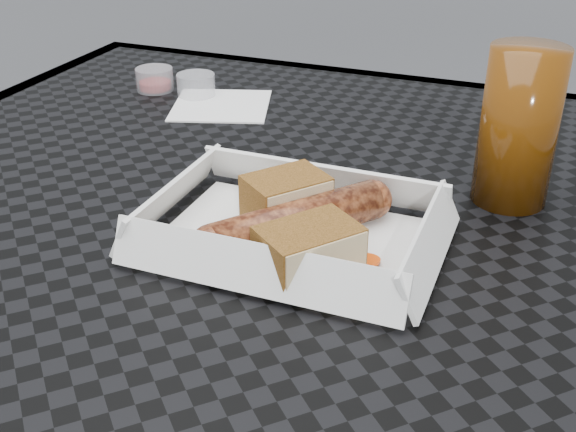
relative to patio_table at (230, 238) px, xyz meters
The scene contains 10 objects.
patio_table is the anchor object (origin of this frame).
food_tray 0.17m from the patio_table, 42.43° to the right, with size 0.22×0.15×0.00m, color white.
bratwurst 0.18m from the patio_table, 41.93° to the right, with size 0.13×0.16×0.04m.
bread_near 0.16m from the patio_table, 38.38° to the right, with size 0.07×0.05×0.04m, color brown.
bread_far 0.23m from the patio_table, 45.81° to the right, with size 0.08×0.05×0.04m, color brown.
veg_garnish 0.23m from the patio_table, 37.98° to the right, with size 0.03×0.03×0.00m.
napkin 0.22m from the patio_table, 117.82° to the left, with size 0.12×0.12×0.00m, color white.
condiment_cup_sauce 0.31m from the patio_table, 134.96° to the left, with size 0.05×0.05×0.03m, color maroon.
condiment_cup_empty 0.27m from the patio_table, 124.97° to the left, with size 0.05×0.05×0.03m, color silver.
drink_glass 0.32m from the patio_table, 10.02° to the left, with size 0.07×0.07×0.15m, color #4E2606.
Camera 1 is at (0.30, -0.60, 1.06)m, focal length 45.00 mm.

